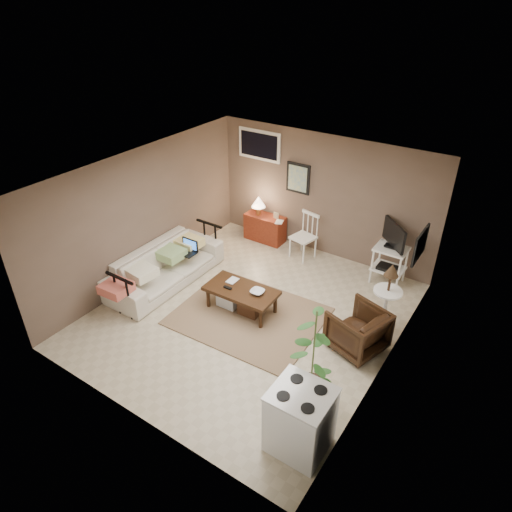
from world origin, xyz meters
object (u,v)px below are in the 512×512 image
Objects in this scene: red_console at (264,225)px; spindle_chair at (304,237)px; sofa at (165,261)px; stove at (300,420)px; coffee_table at (241,298)px; armchair at (358,328)px; potted_plant at (313,353)px; tv_stand at (391,252)px; side_table at (388,289)px.

red_console reaches higher than spindle_chair.
sofa is 2.59× the size of stove.
stove is at bearing -40.13° from coffee_table.
stove is (0.11, -1.94, 0.07)m from armchair.
potted_plant reaches higher than coffee_table.
sofa reaches higher than armchair.
spindle_chair reaches higher than sofa.
sofa is 3.58m from armchair.
tv_stand is 1.01× the size of side_table.
tv_stand is 3.18m from potted_plant.
sofa is (-1.62, -0.06, 0.20)m from coffee_table.
armchair is (2.95, -2.05, 0.03)m from red_console.
sofa reaches higher than coffee_table.
spindle_chair is at bearing -178.19° from tv_stand.
potted_plant is at bearing -29.19° from coffee_table.
tv_stand is at bearing -2.11° from red_console.
spindle_chair is 2.44m from side_table.
red_console is 1.31× the size of armchair.
potted_plant reaches higher than red_console.
spindle_chair is at bearing -8.61° from red_console.
red_console is (0.63, 2.31, -0.11)m from sofa.
spindle_chair is 0.78× the size of side_table.
coffee_table is 1.23× the size of red_console.
coffee_table is at bearing -128.72° from tv_stand.
tv_stand is (3.34, 2.21, 0.18)m from sofa.
red_console reaches higher than stove.
sofa is 2.40m from red_console.
potted_plant is (1.84, -1.03, 0.53)m from coffee_table.
red_console is 0.67× the size of potted_plant.
armchair is at bearing -44.44° from spindle_chair.
red_console is at bearing 177.89° from tv_stand.
stove is at bearing 20.49° from armchair.
tv_stand is (2.72, -0.10, 0.29)m from red_console.
red_console is at bearing 171.39° from spindle_chair.
coffee_table is at bearing 139.87° from stove.
sofa is at bearing -177.76° from coffee_table.
side_table is at bearing -75.71° from sofa.
sofa is 1.92× the size of tv_stand.
potted_plant reaches higher than sofa.
tv_stand is 3.91m from stove.
armchair is 1.95m from stove.
side_table is at bearing 81.76° from potted_plant.
coffee_table is 2.35m from side_table.
tv_stand is at bearing 95.02° from stove.
red_console is 0.83× the size of side_table.
side_table is (0.39, -1.26, 0.10)m from tv_stand.
tv_stand is at bearing 51.28° from coffee_table.
tv_stand is (1.70, 0.05, 0.20)m from spindle_chair.
tv_stand reaches higher than side_table.
armchair is at bearing -103.37° from side_table.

